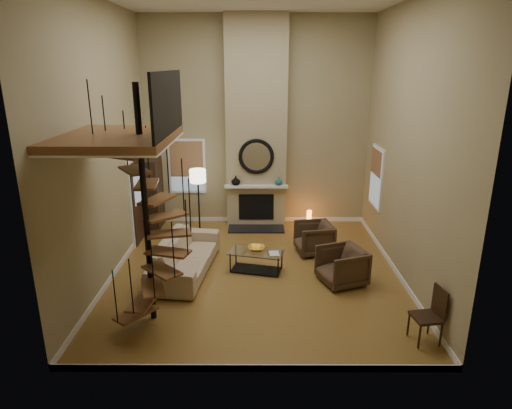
{
  "coord_description": "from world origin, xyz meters",
  "views": [
    {
      "loc": [
        0.03,
        -8.64,
        4.27
      ],
      "look_at": [
        0.0,
        0.4,
        1.4
      ],
      "focal_mm": 31.06,
      "sensor_mm": 36.0,
      "label": 1
    }
  ],
  "objects_px": {
    "accent_lamp": "(309,219)",
    "side_chair": "(432,312)",
    "coffee_table": "(256,259)",
    "sofa": "(185,255)",
    "hutch": "(153,193)",
    "floor_lamp": "(198,181)",
    "armchair_near": "(317,238)",
    "armchair_far": "(345,266)"
  },
  "relations": [
    {
      "from": "sofa",
      "to": "side_chair",
      "type": "xyz_separation_m",
      "value": [
        4.3,
        -2.49,
        0.13
      ]
    },
    {
      "from": "hutch",
      "to": "floor_lamp",
      "type": "height_order",
      "value": "hutch"
    },
    {
      "from": "coffee_table",
      "to": "side_chair",
      "type": "height_order",
      "value": "side_chair"
    },
    {
      "from": "hutch",
      "to": "floor_lamp",
      "type": "bearing_deg",
      "value": -21.01
    },
    {
      "from": "armchair_far",
      "to": "floor_lamp",
      "type": "relative_size",
      "value": 0.5
    },
    {
      "from": "armchair_near",
      "to": "coffee_table",
      "type": "distance_m",
      "value": 1.75
    },
    {
      "from": "armchair_far",
      "to": "coffee_table",
      "type": "distance_m",
      "value": 1.88
    },
    {
      "from": "floor_lamp",
      "to": "armchair_near",
      "type": "bearing_deg",
      "value": -23.41
    },
    {
      "from": "hutch",
      "to": "accent_lamp",
      "type": "height_order",
      "value": "hutch"
    },
    {
      "from": "sofa",
      "to": "armchair_near",
      "type": "relative_size",
      "value": 3.01
    },
    {
      "from": "sofa",
      "to": "side_chair",
      "type": "height_order",
      "value": "side_chair"
    },
    {
      "from": "hutch",
      "to": "accent_lamp",
      "type": "xyz_separation_m",
      "value": [
        4.22,
        -0.09,
        -0.7
      ]
    },
    {
      "from": "coffee_table",
      "to": "accent_lamp",
      "type": "xyz_separation_m",
      "value": [
        1.43,
        2.67,
        -0.03
      ]
    },
    {
      "from": "sofa",
      "to": "armchair_near",
      "type": "bearing_deg",
      "value": -63.69
    },
    {
      "from": "sofa",
      "to": "accent_lamp",
      "type": "bearing_deg",
      "value": -40.58
    },
    {
      "from": "hutch",
      "to": "accent_lamp",
      "type": "bearing_deg",
      "value": -1.28
    },
    {
      "from": "sofa",
      "to": "coffee_table",
      "type": "distance_m",
      "value": 1.52
    },
    {
      "from": "side_chair",
      "to": "armchair_far",
      "type": "bearing_deg",
      "value": 115.37
    },
    {
      "from": "accent_lamp",
      "to": "side_chair",
      "type": "relative_size",
      "value": 0.5
    },
    {
      "from": "floor_lamp",
      "to": "hutch",
      "type": "bearing_deg",
      "value": 158.99
    },
    {
      "from": "coffee_table",
      "to": "floor_lamp",
      "type": "distance_m",
      "value": 2.95
    },
    {
      "from": "side_chair",
      "to": "coffee_table",
      "type": "bearing_deg",
      "value": 137.59
    },
    {
      "from": "armchair_far",
      "to": "accent_lamp",
      "type": "xyz_separation_m",
      "value": [
        -0.38,
        3.17,
        -0.1
      ]
    },
    {
      "from": "armchair_near",
      "to": "armchair_far",
      "type": "distance_m",
      "value": 1.54
    },
    {
      "from": "hutch",
      "to": "coffee_table",
      "type": "bearing_deg",
      "value": -44.74
    },
    {
      "from": "armchair_far",
      "to": "coffee_table",
      "type": "height_order",
      "value": "armchair_far"
    },
    {
      "from": "hutch",
      "to": "side_chair",
      "type": "xyz_separation_m",
      "value": [
        5.58,
        -5.31,
        -0.42
      ]
    },
    {
      "from": "armchair_far",
      "to": "side_chair",
      "type": "distance_m",
      "value": 2.27
    },
    {
      "from": "armchair_near",
      "to": "side_chair",
      "type": "bearing_deg",
      "value": 11.25
    },
    {
      "from": "armchair_far",
      "to": "side_chair",
      "type": "xyz_separation_m",
      "value": [
        0.97,
        -2.05,
        0.17
      ]
    },
    {
      "from": "armchair_far",
      "to": "side_chair",
      "type": "bearing_deg",
      "value": 5.48
    },
    {
      "from": "coffee_table",
      "to": "side_chair",
      "type": "relative_size",
      "value": 1.35
    },
    {
      "from": "accent_lamp",
      "to": "side_chair",
      "type": "bearing_deg",
      "value": -75.45
    },
    {
      "from": "hutch",
      "to": "floor_lamp",
      "type": "relative_size",
      "value": 1.08
    },
    {
      "from": "armchair_near",
      "to": "sofa",
      "type": "bearing_deg",
      "value": -80.02
    },
    {
      "from": "armchair_far",
      "to": "armchair_near",
      "type": "bearing_deg",
      "value": 174.35
    },
    {
      "from": "hutch",
      "to": "floor_lamp",
      "type": "distance_m",
      "value": 1.46
    },
    {
      "from": "coffee_table",
      "to": "floor_lamp",
      "type": "bearing_deg",
      "value": 123.49
    },
    {
      "from": "floor_lamp",
      "to": "accent_lamp",
      "type": "xyz_separation_m",
      "value": [
        2.93,
        0.4,
        -1.16
      ]
    },
    {
      "from": "sofa",
      "to": "armchair_far",
      "type": "relative_size",
      "value": 2.91
    },
    {
      "from": "hutch",
      "to": "armchair_far",
      "type": "bearing_deg",
      "value": -35.3
    },
    {
      "from": "accent_lamp",
      "to": "armchair_near",
      "type": "bearing_deg",
      "value": -89.93
    }
  ]
}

